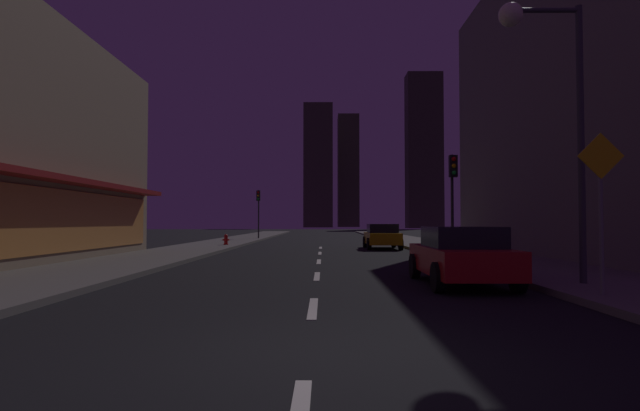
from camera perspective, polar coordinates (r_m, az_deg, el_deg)
The scene contains 14 objects.
ground_plane at distance 37.81m, azimuth 0.15°, elevation -4.36°, with size 78.00×136.00×0.10m, color black.
sidewalk_right at distance 38.41m, azimuth 10.68°, elevation -4.10°, with size 4.00×76.00×0.15m, color #605E59.
sidewalk_left at distance 38.48m, azimuth -10.36°, elevation -4.10°, with size 4.00×76.00×0.15m, color #605E59.
lane_marking_center at distance 16.85m, azimuth -0.23°, elevation -7.22°, with size 0.16×28.20×0.01m.
skyscraper_distant_tall at distance 144.43m, azimuth -0.22°, elevation 4.63°, with size 8.44×5.81×36.07m, color #3C392D.
skyscraper_distant_mid at distance 158.37m, azimuth 3.27°, elevation 3.96°, with size 6.62×8.80×35.53m, color #3A372B.
skyscraper_distant_short at distance 130.11m, azimuth 11.92°, elevation 6.20°, with size 8.96×5.79×39.69m, color #353328.
car_parked_near at distance 12.79m, azimuth 15.96°, elevation -5.53°, with size 1.98×4.24×1.45m.
car_parked_far at distance 29.07m, azimuth 7.18°, elevation -3.52°, with size 1.98×4.24×1.45m.
fire_hydrant_far_left at distance 31.28m, azimuth -10.82°, elevation -3.91°, with size 0.42×0.30×0.65m.
traffic_light_near_right at distance 20.97m, azimuth 15.11°, elevation 2.61°, with size 0.32×0.48×4.20m.
traffic_light_far_left at distance 43.19m, azimuth -7.13°, elevation 0.26°, with size 0.32×0.48×4.20m.
street_lamp_right at distance 13.07m, azimuth 24.53°, elevation 13.80°, with size 1.96×0.56×6.58m.
pedestrian_crossing_sign at distance 11.04m, azimuth 29.73°, elevation 0.69°, with size 0.91×0.08×3.15m.
Camera 1 is at (0.20, -5.77, 1.56)m, focal length 27.68 mm.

